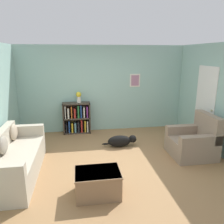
{
  "coord_description": "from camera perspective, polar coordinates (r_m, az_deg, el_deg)",
  "views": [
    {
      "loc": [
        -0.75,
        -4.38,
        2.34
      ],
      "look_at": [
        0.0,
        0.4,
        1.05
      ],
      "focal_mm": 35.0,
      "sensor_mm": 36.0,
      "label": 1
    }
  ],
  "objects": [
    {
      "name": "ground_plane",
      "position": [
        5.02,
        0.73,
        -12.85
      ],
      "size": [
        14.0,
        14.0,
        0.0
      ],
      "primitive_type": "plane",
      "color": "#997047"
    },
    {
      "name": "recliner_chair",
      "position": [
        5.52,
        20.63,
        -7.28
      ],
      "size": [
        0.94,
        0.92,
        1.0
      ],
      "color": "gray",
      "rests_on": "ground_plane"
    },
    {
      "name": "wall_back",
      "position": [
        6.75,
        -2.44,
        6.05
      ],
      "size": [
        5.6,
        0.13,
        2.6
      ],
      "color": "#93BCB2",
      "rests_on": "ground_plane"
    },
    {
      "name": "coffee_table",
      "position": [
        3.89,
        -3.74,
        -17.85
      ],
      "size": [
        0.77,
        0.55,
        0.44
      ],
      "color": "#846647",
      "rests_on": "ground_plane"
    },
    {
      "name": "couch",
      "position": [
        4.77,
        -24.28,
        -11.4
      ],
      "size": [
        0.81,
        2.09,
        0.84
      ],
      "color": "#B7AD99",
      "rests_on": "ground_plane"
    },
    {
      "name": "dog",
      "position": [
        5.72,
        2.38,
        -7.53
      ],
      "size": [
        0.91,
        0.27,
        0.3
      ],
      "color": "black",
      "rests_on": "ground_plane"
    },
    {
      "name": "vase",
      "position": [
        6.52,
        -8.7,
        4.01
      ],
      "size": [
        0.16,
        0.16,
        0.32
      ],
      "color": "silver",
      "rests_on": "bookshelf"
    },
    {
      "name": "bookshelf",
      "position": [
        6.69,
        -9.12,
        -1.72
      ],
      "size": [
        0.81,
        0.3,
        0.94
      ],
      "color": "#42382D",
      "rests_on": "ground_plane"
    }
  ]
}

